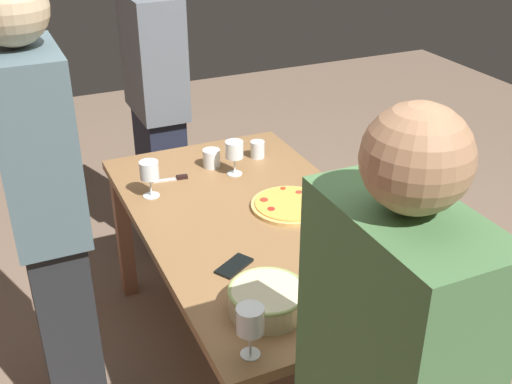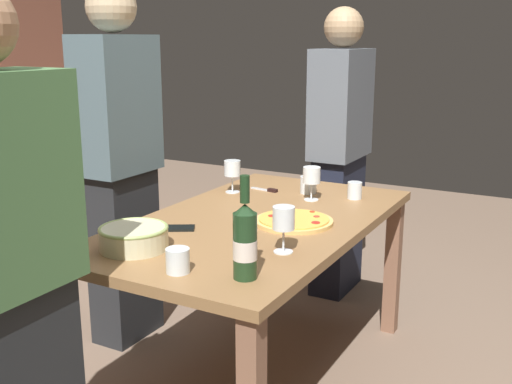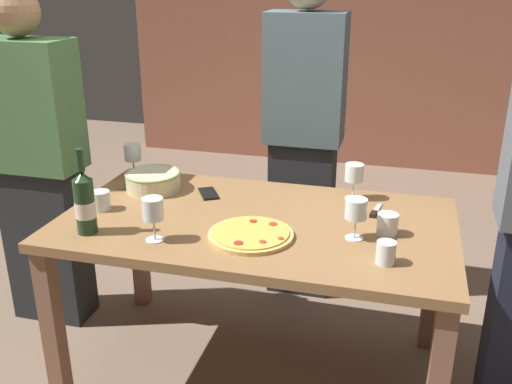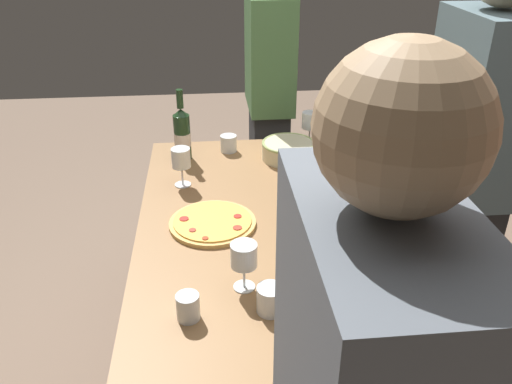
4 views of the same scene
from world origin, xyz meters
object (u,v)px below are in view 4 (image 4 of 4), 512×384
(wine_glass_far_right, at_px, (370,240))
(pizza_knife, at_px, (331,292))
(wine_glass_by_bottle, at_px, (181,160))
(cell_phone, at_px, (298,183))
(pizza, at_px, (213,223))
(serving_bowl, at_px, (288,149))
(cup_spare, at_px, (270,299))
(cup_amber, at_px, (229,143))
(person_host, at_px, (269,103))
(cup_ceramic, at_px, (188,307))
(person_guest_left, at_px, (465,180))
(dining_table, at_px, (256,240))
(wine_bottle, at_px, (182,134))
(wine_glass_near_pizza, at_px, (244,256))
(wine_glass_far_left, at_px, (310,121))

(wine_glass_far_right, relative_size, pizza_knife, 1.02)
(wine_glass_by_bottle, relative_size, cell_phone, 1.18)
(pizza, height_order, serving_bowl, serving_bowl)
(cell_phone, xyz_separation_m, pizza_knife, (0.75, -0.02, 0.00))
(cup_spare, bearing_deg, cup_amber, -176.98)
(pizza, relative_size, cup_spare, 3.85)
(wine_glass_far_right, xyz_separation_m, person_host, (-1.50, -0.15, -0.04))
(cup_spare, bearing_deg, cup_ceramic, -88.22)
(cup_ceramic, relative_size, person_guest_left, 0.05)
(serving_bowl, bearing_deg, cup_ceramic, -22.89)
(pizza, xyz_separation_m, cell_phone, (-0.31, 0.38, -0.01))
(dining_table, bearing_deg, wine_glass_far_right, 42.84)
(pizza, bearing_deg, wine_bottle, -168.83)
(serving_bowl, distance_m, person_guest_left, 0.84)
(dining_table, bearing_deg, pizza_knife, 22.15)
(cup_amber, height_order, cup_ceramic, same)
(cup_spare, height_order, person_host, person_host)
(cup_amber, relative_size, cell_phone, 0.57)
(cup_amber, bearing_deg, cup_ceramic, -8.43)
(pizza, xyz_separation_m, person_host, (-1.17, 0.35, 0.07))
(pizza, relative_size, person_host, 0.20)
(wine_bottle, bearing_deg, pizza_knife, 24.25)
(wine_glass_by_bottle, xyz_separation_m, cup_spare, (0.84, 0.28, -0.08))
(dining_table, relative_size, serving_bowl, 6.27)
(cell_phone, distance_m, pizza_knife, 0.75)
(wine_glass_far_right, xyz_separation_m, cell_phone, (-0.64, -0.12, -0.11))
(person_host, bearing_deg, pizza, -7.58)
(dining_table, height_order, pizza_knife, pizza_knife)
(serving_bowl, bearing_deg, cup_spare, -11.41)
(cup_amber, xyz_separation_m, cup_ceramic, (1.20, -0.18, -0.00))
(cell_phone, height_order, pizza_knife, pizza_knife)
(person_host, bearing_deg, cup_spare, 2.57)
(person_host, bearing_deg, wine_glass_near_pizza, -0.39)
(cup_amber, xyz_separation_m, person_host, (-0.48, 0.26, 0.04))
(person_host, relative_size, person_guest_left, 0.94)
(cup_amber, bearing_deg, pizza, -7.94)
(dining_table, height_order, cup_amber, cup_amber)
(serving_bowl, height_order, person_host, person_host)
(wine_glass_far_left, height_order, pizza_knife, wine_glass_far_left)
(cup_amber, xyz_separation_m, cell_phone, (0.38, 0.28, -0.04))
(serving_bowl, bearing_deg, wine_bottle, -95.79)
(pizza, bearing_deg, wine_glass_by_bottle, -160.60)
(cup_spare, relative_size, pizza_knife, 0.54)
(wine_glass_near_pizza, height_order, person_host, person_host)
(wine_glass_by_bottle, bearing_deg, person_host, 150.21)
(wine_glass_by_bottle, height_order, cup_amber, wine_glass_by_bottle)
(cell_phone, relative_size, pizza_knife, 0.91)
(wine_glass_by_bottle, relative_size, person_guest_left, 0.10)
(pizza_knife, bearing_deg, wine_bottle, -155.75)
(cell_phone, bearing_deg, wine_glass_far_right, 159.94)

